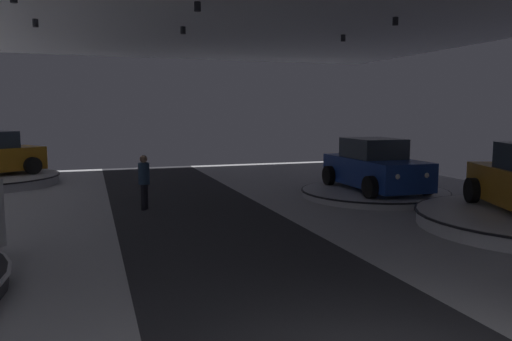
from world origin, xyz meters
name	(u,v)px	position (x,y,z in m)	size (l,w,h in m)	color
display_platform_far_right	(374,193)	(6.25, 10.72, 0.13)	(4.88, 4.88, 0.24)	silver
display_car_far_right	(374,167)	(6.25, 10.75, 1.00)	(2.29, 4.28, 1.71)	navy
visitor_walking_near	(144,179)	(-1.28, 10.89, 0.91)	(0.32, 0.32, 1.59)	black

